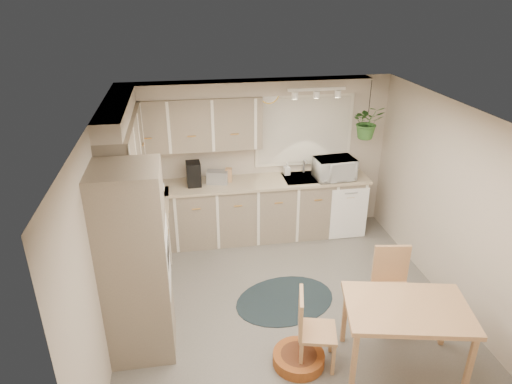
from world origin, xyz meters
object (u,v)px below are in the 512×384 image
Objects in this scene: chair_left at (318,330)px; pet_bed at (299,358)px; microwave at (334,166)px; dining_table at (403,337)px; braided_rug at (285,300)px; chair_back at (393,290)px.

pet_bed is at bearing -78.04° from chair_left.
chair_left is at bearing -116.03° from microwave.
dining_table is 2.05× the size of microwave.
pet_bed is at bearing -119.52° from microwave.
microwave is (1.08, 1.56, 1.13)m from braided_rug.
dining_table is at bearing 82.59° from chair_back.
chair_back is 1.59× the size of microwave.
dining_table is 0.94× the size of braided_rug.
chair_back is at bearing -28.50° from braided_rug.
chair_back is 1.34m from braided_rug.
microwave reaches higher than chair_back.
chair_left is 0.40m from pet_bed.
braided_rug is at bearing -129.98° from microwave.
dining_table is 1.29× the size of chair_back.
microwave is (0.16, 2.79, 0.76)m from dining_table.
microwave reaches higher than chair_left.
chair_left is 2.87m from microwave.
dining_table is 1.59m from braided_rug.
chair_left is (-0.84, 0.19, 0.05)m from dining_table.
chair_left is at bearing 32.04° from chair_back.
chair_back is 1.34m from pet_bed.
chair_back is (1.02, 0.44, 0.04)m from chair_left.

